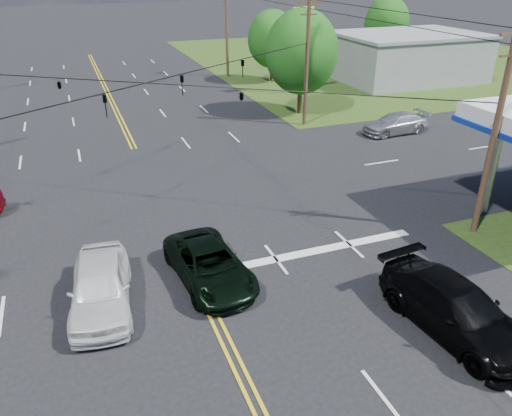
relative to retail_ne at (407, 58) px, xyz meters
name	(u,v)px	position (x,y,z in m)	size (l,w,h in m)	color
ground	(157,197)	(-30.00, -20.00, -2.20)	(280.00, 280.00, 0.00)	black
grass_ne	(380,58)	(5.00, 12.00, -2.20)	(46.00, 48.00, 0.03)	#274014
stop_bar	(308,253)	(-25.00, -28.00, -2.20)	(10.00, 0.50, 0.02)	silver
retail_ne	(407,58)	(0.00, 0.00, 0.00)	(14.00, 10.00, 4.40)	gray
pole_se	(496,129)	(-17.00, -29.00, 2.72)	(1.60, 0.28, 9.50)	#48301E
pole_ne	(307,59)	(-17.00, -11.00, 2.72)	(1.60, 0.28, 9.50)	#48301E
pole_right_far	(227,26)	(-17.00, 8.00, 2.97)	(1.60, 0.28, 10.00)	#48301E
span_wire_signals	(146,83)	(-30.00, -20.00, 3.80)	(26.00, 18.00, 1.13)	black
power_lines	(148,31)	(-30.00, -22.00, 6.40)	(26.04, 100.00, 0.64)	black
tree_right_a	(302,52)	(-16.00, -8.00, 2.67)	(5.70, 5.70, 8.18)	#48301E
tree_right_b	(272,39)	(-13.50, 4.00, 2.02)	(4.94, 4.94, 7.09)	#48301E
tree_far_r	(387,23)	(4.00, 10.00, 2.34)	(5.32, 5.32, 7.63)	#48301E
pickup_dkgreen	(210,265)	(-29.50, -28.50, -1.48)	(2.40, 5.21, 1.45)	black
suv_black	(456,309)	(-22.62, -34.19, -1.34)	(2.40, 5.89, 1.71)	black
pickup_white	(100,286)	(-33.57, -28.71, -1.32)	(2.08, 5.16, 1.76)	silver
sedan_far	(395,123)	(-11.77, -15.23, -1.48)	(2.03, 4.98, 1.45)	#AAAAAE
polesign_ne	(303,27)	(-13.07, -2.07, 3.78)	(2.14, 0.62, 7.73)	#A5A5AA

